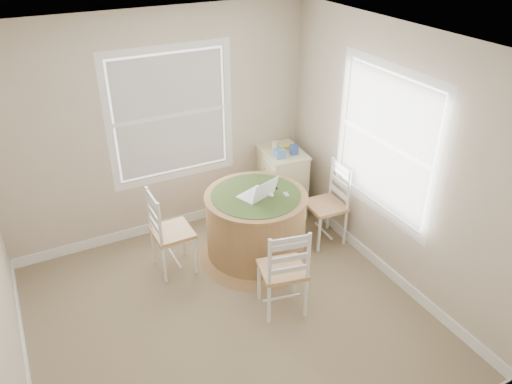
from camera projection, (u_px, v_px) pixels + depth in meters
room at (235, 191)px, 4.36m from camera, size 3.64×3.64×2.64m
round_table at (256, 223)px, 5.48m from camera, size 1.29×1.29×0.80m
chair_left at (172, 232)px, 5.27m from camera, size 0.40×0.42×0.95m
chair_near at (283, 269)px, 4.72m from camera, size 0.49×0.48×0.95m
chair_right at (325, 205)px, 5.73m from camera, size 0.42×0.44×0.95m
laptop at (258, 194)px, 5.26m from camera, size 0.43×0.41×0.24m
mouse at (270, 194)px, 5.29m from camera, size 0.08×0.11×0.03m
phone at (286, 195)px, 5.31m from camera, size 0.06×0.10×0.02m
keys at (274, 188)px, 5.42m from camera, size 0.07×0.06×0.02m
corner_chest at (282, 182)px, 6.30m from camera, size 0.55×0.69×0.86m
tissue_box at (279, 154)px, 5.90m from camera, size 0.13×0.13×0.10m
box_yellow at (287, 147)px, 6.13m from camera, size 0.16×0.11×0.06m
box_blue at (295, 150)px, 5.98m from camera, size 0.09×0.09×0.12m
cup_cream at (274, 145)px, 6.15m from camera, size 0.07×0.07×0.09m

